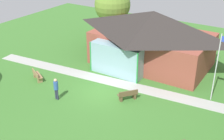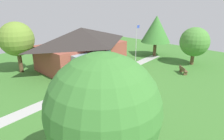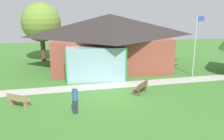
{
  "view_description": "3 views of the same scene",
  "coord_description": "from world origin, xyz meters",
  "views": [
    {
      "loc": [
        11.22,
        -16.39,
        11.7
      ],
      "look_at": [
        -0.37,
        1.99,
        1.09
      ],
      "focal_mm": 46.96,
      "sensor_mm": 36.0,
      "label": 1
    },
    {
      "loc": [
        -14.58,
        -13.22,
        8.17
      ],
      "look_at": [
        0.36,
        1.33,
        0.97
      ],
      "focal_mm": 32.08,
      "sensor_mm": 36.0,
      "label": 2
    },
    {
      "loc": [
        -2.04,
        -16.9,
        6.75
      ],
      "look_at": [
        0.25,
        1.28,
        1.47
      ],
      "focal_mm": 42.2,
      "sensor_mm": 36.0,
      "label": 3
    }
  ],
  "objects": [
    {
      "name": "flagpole",
      "position": [
        7.49,
        3.56,
        2.89
      ],
      "size": [
        0.64,
        0.08,
        5.21
      ],
      "color": "silver",
      "rests_on": "ground_plane"
    },
    {
      "name": "ground_plane",
      "position": [
        0.0,
        0.0,
        0.0
      ],
      "size": [
        44.0,
        44.0,
        0.0
      ],
      "primitive_type": "plane",
      "color": "#3D752D"
    },
    {
      "name": "bench_rear_near_path",
      "position": [
        2.17,
        0.18,
        0.4
      ],
      "size": [
        1.29,
        1.44,
        0.84
      ],
      "rotation": [
        0.0,
        0.0,
        0.88
      ],
      "color": "brown",
      "rests_on": "ground_plane"
    },
    {
      "name": "visitor_strolling_lawn",
      "position": [
        -2.39,
        -2.59,
        1.02
      ],
      "size": [
        0.34,
        0.34,
        1.74
      ],
      "rotation": [
        0.0,
        0.0,
        3.02
      ],
      "color": "#2D3347",
      "rests_on": "ground_plane"
    },
    {
      "name": "tree_far_east",
      "position": [
        11.66,
        -2.83,
        3.08
      ],
      "size": [
        3.82,
        3.82,
        5.01
      ],
      "color": "brown",
      "rests_on": "ground_plane"
    },
    {
      "name": "tree_east_hedge",
      "position": [
        11.97,
        3.31,
        4.16
      ],
      "size": [
        4.42,
        4.42,
        6.17
      ],
      "color": "brown",
      "rests_on": "ground_plane"
    },
    {
      "name": "bench_lawn_far_right",
      "position": [
        7.33,
        -3.65,
        0.4
      ],
      "size": [
        1.3,
        1.43,
        0.84
      ],
      "rotation": [
        0.0,
        0.0,
        4.01
      ],
      "color": "brown",
      "rests_on": "ground_plane"
    },
    {
      "name": "footpath",
      "position": [
        0.0,
        1.98,
        0.01
      ],
      "size": [
        24.49,
        3.57,
        0.03
      ],
      "primitive_type": "cube",
      "rotation": [
        0.0,
        0.0,
        0.09
      ],
      "color": "#ADADA8",
      "rests_on": "ground_plane"
    },
    {
      "name": "pavilion",
      "position": [
        0.72,
        6.98,
        2.62
      ],
      "size": [
        11.39,
        8.06,
        5.06
      ],
      "color": "brown",
      "rests_on": "ground_plane"
    },
    {
      "name": "bench_mid_left",
      "position": [
        -5.9,
        -1.13,
        0.4
      ],
      "size": [
        1.53,
        1.09,
        0.84
      ],
      "rotation": [
        0.0,
        0.0,
        5.8
      ],
      "color": "#9E7A51",
      "rests_on": "ground_plane"
    },
    {
      "name": "tree_behind_pavilion_left",
      "position": [
        -5.81,
        10.71,
        4.0
      ],
      "size": [
        3.96,
        3.96,
        6.01
      ],
      "color": "brown",
      "rests_on": "ground_plane"
    },
    {
      "name": "tree_lawn_corner",
      "position": [
        -9.77,
        -8.05,
        4.01
      ],
      "size": [
        4.71,
        4.71,
        6.39
      ],
      "color": "brown",
      "rests_on": "ground_plane"
    }
  ]
}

